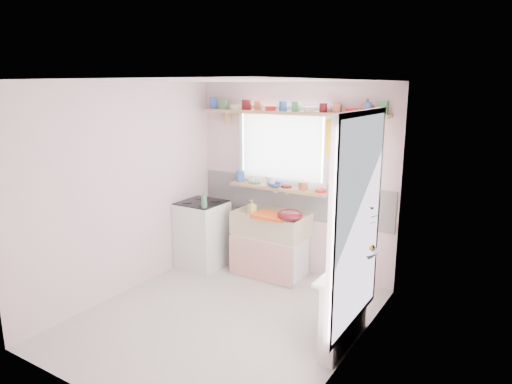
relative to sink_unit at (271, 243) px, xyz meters
The scene contains 19 objects.
room 1.31m from the sink_unit, 28.17° to the right, with size 3.20×3.20×3.20m.
sink_unit is the anchor object (origin of this frame).
cooker 0.98m from the sink_unit, 165.62° to the right, with size 0.58×0.58×0.93m.
radiator_ledge 1.82m from the sink_unit, 37.05° to the right, with size 0.22×0.95×0.78m.
windowsill 0.73m from the sink_unit, 90.00° to the left, with size 1.40×0.22×0.04m, color tan.
pine_shelf 1.70m from the sink_unit, 49.64° to the left, with size 2.52×0.24×0.04m, color tan.
shelf_crockery 1.78m from the sink_unit, 49.64° to the left, with size 2.47×0.11×0.12m.
sill_crockery 0.81m from the sink_unit, 104.89° to the left, with size 1.35×0.11×0.12m.
dish_tray 0.49m from the sink_unit, 59.93° to the right, with size 0.43×0.32×0.04m, color #D84913.
colander 0.64m from the sink_unit, 27.29° to the right, with size 0.31×0.31×0.14m, color #540E17.
jade_plant 1.65m from the sink_unit, 27.02° to the right, with size 0.52×0.45×0.57m, color #2D702E.
fruit_bowl 1.68m from the sink_unit, 25.11° to the right, with size 0.29×0.29×0.07m, color silver.
herb_pot 2.15m from the sink_unit, 45.26° to the right, with size 0.12×0.08×0.23m, color #326026.
soap_bottle_sink 0.57m from the sink_unit, 131.48° to the right, with size 0.08×0.09×0.19m, color #CEC55B.
sill_cup 0.90m from the sink_unit, 156.54° to the left, with size 0.11×0.11×0.09m, color beige.
sill_bowl 0.77m from the sink_unit, 102.59° to the left, with size 0.18×0.18×0.06m, color #3249A3.
shelf_vase 2.13m from the sink_unit, 11.91° to the left, with size 0.16×0.16×0.17m, color #B75C38.
cooker_bottle 1.05m from the sink_unit, 147.59° to the right, with size 0.08×0.08×0.22m, color #38704A.
fruit 1.69m from the sink_unit, 24.82° to the right, with size 0.20×0.14×0.10m.
Camera 1 is at (2.69, -3.64, 2.46)m, focal length 32.00 mm.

